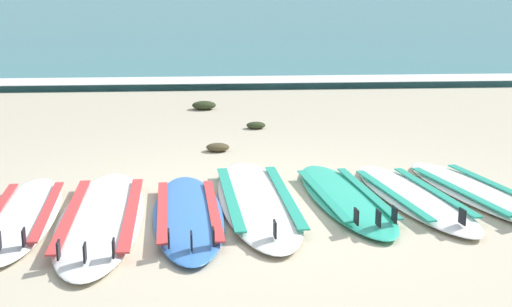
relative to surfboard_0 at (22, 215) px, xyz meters
The scene contains 13 objects.
ground_plane 1.75m from the surfboard_0, ahead, with size 80.00×80.00×0.00m, color #C1B599.
sea 36.16m from the surfboard_0, 87.24° to the left, with size 80.00×60.00×0.10m, color teal.
wave_foam_strip 6.75m from the surfboard_0, 75.06° to the left, with size 80.00×0.80×0.11m, color white.
surfboard_0 is the anchor object (origin of this frame).
surfboard_1 0.59m from the surfboard_0, ahead, with size 0.67×2.43×0.18m.
surfboard_2 1.22m from the surfboard_0, ahead, with size 0.61×2.09×0.18m.
surfboard_3 1.77m from the surfboard_0, ahead, with size 0.72×2.42×0.18m.
surfboard_4 2.46m from the surfboard_0, ahead, with size 0.72×2.06×0.18m.
surfboard_5 3.00m from the surfboard_0, ahead, with size 0.82×2.04×0.18m.
surfboard_6 3.57m from the surfboard_0, ahead, with size 0.95×2.08×0.18m.
seaweed_clump_near_shoreline 4.68m from the surfboard_0, 73.27° to the left, with size 0.32×0.26×0.11m, color #2D381E.
seaweed_clump_mid_sand 3.73m from the surfboard_0, 58.50° to the left, with size 0.22×0.18×0.08m, color #2D381E.
seaweed_clump_by_the_boards 2.55m from the surfboard_0, 54.48° to the left, with size 0.24×0.19×0.08m, color #4C4228.
Camera 1 is at (-0.40, -5.40, 1.76)m, focal length 51.98 mm.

